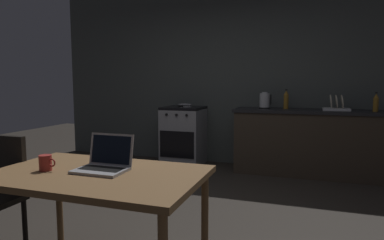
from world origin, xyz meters
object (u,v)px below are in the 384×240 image
electric_kettle (265,101)px  stove_oven (184,136)px  bottle_b (286,100)px  dish_rack (336,107)px  frying_pan (185,105)px  dining_table (97,183)px  laptop (104,163)px  coffee_mug (46,163)px  bottle (376,102)px

electric_kettle → stove_oven: bearing=-179.9°
bottle_b → dish_rack: bearing=-6.9°
stove_oven → bottle_b: bottle_b is taller
electric_kettle → frying_pan: electric_kettle is taller
dining_table → bottle_b: bearing=73.3°
laptop → electric_kettle: bearing=87.7°
laptop → coffee_mug: size_ratio=2.72×
stove_oven → dining_table: bearing=-79.7°
dining_table → laptop: laptop is taller
dining_table → laptop: bearing=71.7°
stove_oven → electric_kettle: electric_kettle is taller
bottle → bottle_b: size_ratio=0.90×
dining_table → bottle_b: 3.39m
frying_pan → dish_rack: bearing=0.8°
laptop → coffee_mug: 0.37m
stove_oven → electric_kettle: bearing=0.1°
electric_kettle → bottle_b: bottle_b is taller
dining_table → electric_kettle: size_ratio=5.61×
frying_pan → dish_rack: size_ratio=1.15×
frying_pan → coffee_mug: (0.21, -3.18, -0.17)m
frying_pan → bottle: bearing=-0.4°
electric_kettle → coffee_mug: size_ratio=2.02×
coffee_mug → bottle_b: (1.30, 3.29, 0.27)m
bottle → coffee_mug: bottle is taller
stove_oven → electric_kettle: (1.24, 0.00, 0.57)m
stove_oven → frying_pan: size_ratio=2.33×
dining_table → stove_oven: bearing=100.3°
electric_kettle → dish_rack: (0.95, 0.00, -0.07)m
electric_kettle → dish_rack: size_ratio=0.70×
frying_pan → dish_rack: 2.17m
bottle_b → laptop: bearing=-106.7°
laptop → bottle_b: 3.32m
stove_oven → laptop: size_ratio=2.84×
stove_oven → laptop: bearing=-79.2°
dining_table → bottle: bearing=55.9°
laptop → bottle: (2.07, 3.03, 0.27)m
dining_table → frying_pan: size_ratio=3.42×
electric_kettle → bottle_b: 0.30m
stove_oven → bottle: size_ratio=3.59×
frying_pan → bottle_b: bearing=4.2°
dish_rack → bottle_b: bearing=173.1°
bottle_b → coffee_mug: bearing=-111.5°
dining_table → bottle_b: bottle_b is taller
dining_table → electric_kettle: (0.67, 3.14, 0.37)m
stove_oven → dining_table: size_ratio=0.68×
stove_oven → dish_rack: size_ratio=2.68×
dish_rack → electric_kettle: bearing=180.0°
stove_oven → laptop: 3.15m
coffee_mug → dish_rack: 3.77m
dish_rack → stove_oven: bearing=-179.9°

